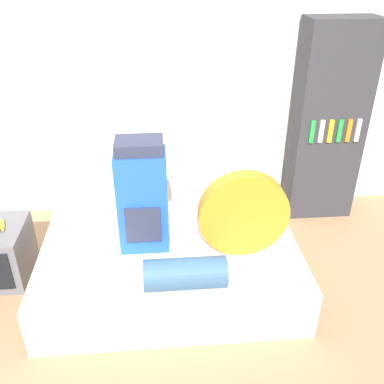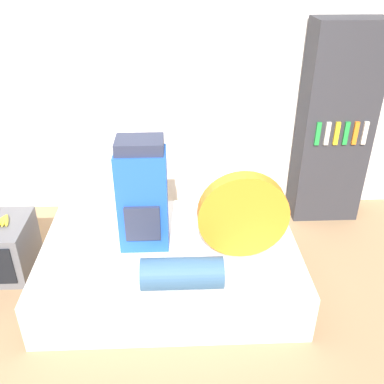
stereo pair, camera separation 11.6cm
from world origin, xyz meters
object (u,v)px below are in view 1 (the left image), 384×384
at_px(tent_bag, 243,214).
at_px(sleeping_roll, 185,274).
at_px(backpack, 142,197).
at_px(bookshelf, 328,123).

relative_size(tent_bag, sleeping_roll, 1.19).
height_order(backpack, tent_bag, backpack).
bearing_deg(backpack, bookshelf, 30.02).
height_order(tent_bag, sleeping_roll, tent_bag).
bearing_deg(sleeping_roll, bookshelf, 45.89).
bearing_deg(sleeping_roll, tent_bag, 38.47).
relative_size(sleeping_roll, bookshelf, 0.29).
height_order(backpack, bookshelf, bookshelf).
xyz_separation_m(backpack, sleeping_roll, (0.27, -0.50, -0.31)).
relative_size(backpack, sleeping_roll, 1.56).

